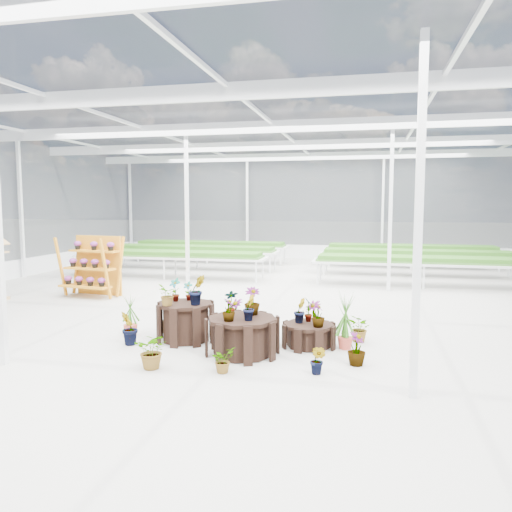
% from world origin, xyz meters
% --- Properties ---
extents(ground_plane, '(24.00, 24.00, 0.00)m').
position_xyz_m(ground_plane, '(0.00, 0.00, 0.00)').
color(ground_plane, gray).
rests_on(ground_plane, ground).
extents(greenhouse_shell, '(18.00, 24.00, 4.50)m').
position_xyz_m(greenhouse_shell, '(0.00, 0.00, 2.25)').
color(greenhouse_shell, white).
rests_on(greenhouse_shell, ground).
extents(steel_frame, '(18.00, 24.00, 4.50)m').
position_xyz_m(steel_frame, '(0.00, 0.00, 2.25)').
color(steel_frame, silver).
rests_on(steel_frame, ground).
extents(nursery_benches, '(16.00, 7.00, 0.84)m').
position_xyz_m(nursery_benches, '(0.00, 7.20, 0.42)').
color(nursery_benches, silver).
rests_on(nursery_benches, ground).
extents(plinth_tall, '(1.06, 1.06, 0.69)m').
position_xyz_m(plinth_tall, '(-0.75, -2.14, 0.34)').
color(plinth_tall, black).
rests_on(plinth_tall, ground).
extents(plinth_mid, '(1.53, 1.53, 0.62)m').
position_xyz_m(plinth_mid, '(0.45, -2.74, 0.31)').
color(plinth_mid, black).
rests_on(plinth_mid, ground).
extents(plinth_low, '(1.12, 1.12, 0.40)m').
position_xyz_m(plinth_low, '(1.45, -2.04, 0.20)').
color(plinth_low, black).
rests_on(plinth_low, ground).
extents(shelf_rack, '(1.61, 1.00, 1.60)m').
position_xyz_m(shelf_rack, '(-4.72, 1.35, 0.80)').
color(shelf_rack, '#C67C18').
rests_on(shelf_rack, ground).
extents(nursery_plants, '(4.68, 3.13, 1.22)m').
position_xyz_m(nursery_plants, '(0.22, -2.21, 0.44)').
color(nursery_plants, '#2C601A').
rests_on(nursery_plants, ground).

